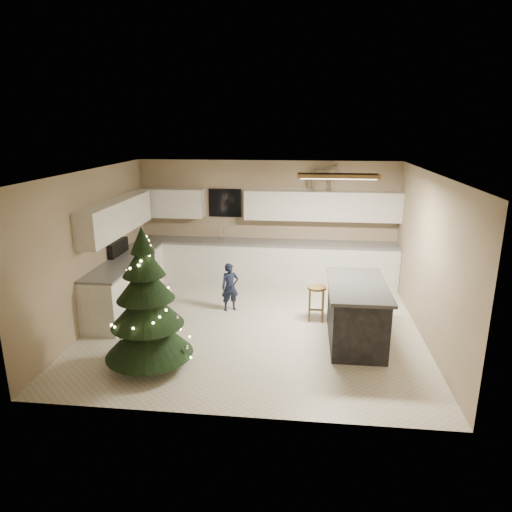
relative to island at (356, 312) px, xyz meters
name	(u,v)px	position (x,y,z in m)	size (l,w,h in m)	color
ground_plane	(254,326)	(-1.65, 0.34, -0.48)	(5.50, 5.50, 0.00)	beige
room_shell	(255,226)	(-1.63, 0.34, 1.27)	(5.52, 5.02, 2.61)	tan
cabinetry	(218,256)	(-2.56, 1.98, 0.28)	(5.50, 3.20, 2.00)	white
island	(356,312)	(0.00, 0.00, 0.00)	(0.90, 1.70, 0.95)	black
bar_stool	(316,295)	(-0.60, 0.73, -0.01)	(0.33, 0.33, 0.62)	brown
christmas_tree	(147,311)	(-2.97, -1.11, 0.35)	(1.27, 1.22, 2.02)	#3F2816
toddler	(230,287)	(-2.17, 1.02, -0.03)	(0.33, 0.21, 0.89)	black
rocking_horse	(322,177)	(-0.52, 2.66, 1.81)	(0.64, 0.30, 0.56)	brown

